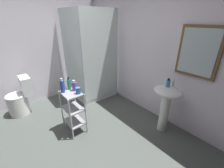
% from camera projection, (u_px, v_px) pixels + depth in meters
% --- Properties ---
extents(ground_plane, '(4.20, 4.20, 0.02)m').
position_uv_depth(ground_plane, '(65.00, 151.00, 2.17)').
color(ground_plane, '#4D534F').
extents(wall_back, '(4.20, 0.14, 2.50)m').
position_uv_depth(wall_back, '(151.00, 51.00, 2.71)').
color(wall_back, white).
rests_on(wall_back, ground_plane).
extents(wall_left, '(0.10, 4.20, 2.50)m').
position_uv_depth(wall_left, '(20.00, 48.00, 2.95)').
color(wall_left, white).
rests_on(wall_left, ground_plane).
extents(shower_stall, '(0.92, 0.92, 2.00)m').
position_uv_depth(shower_stall, '(90.00, 79.00, 3.51)').
color(shower_stall, white).
rests_on(shower_stall, ground_plane).
extents(pedestal_sink, '(0.46, 0.37, 0.81)m').
position_uv_depth(pedestal_sink, '(166.00, 101.00, 2.35)').
color(pedestal_sink, white).
rests_on(pedestal_sink, ground_plane).
extents(sink_faucet, '(0.03, 0.03, 0.10)m').
position_uv_depth(sink_faucet, '(173.00, 83.00, 2.30)').
color(sink_faucet, silver).
rests_on(sink_faucet, pedestal_sink).
extents(toilet, '(0.37, 0.49, 0.76)m').
position_uv_depth(toilet, '(20.00, 99.00, 2.91)').
color(toilet, white).
rests_on(toilet, ground_plane).
extents(storage_cart, '(0.38, 0.28, 0.74)m').
position_uv_depth(storage_cart, '(73.00, 109.00, 2.39)').
color(storage_cart, silver).
rests_on(storage_cart, ground_plane).
extents(hand_soap_bottle, '(0.06, 0.06, 0.14)m').
position_uv_depth(hand_soap_bottle, '(168.00, 83.00, 2.27)').
color(hand_soap_bottle, '#389ED1').
rests_on(hand_soap_bottle, pedestal_sink).
extents(body_wash_bottle_green, '(0.06, 0.06, 0.21)m').
position_uv_depth(body_wash_bottle_green, '(69.00, 84.00, 2.34)').
color(body_wash_bottle_green, '#299963').
rests_on(body_wash_bottle_green, storage_cart).
extents(conditioner_bottle_purple, '(0.07, 0.07, 0.18)m').
position_uv_depth(conditioner_bottle_purple, '(74.00, 86.00, 2.30)').
color(conditioner_bottle_purple, purple).
rests_on(conditioner_bottle_purple, storage_cart).
extents(shampoo_bottle_blue, '(0.06, 0.06, 0.23)m').
position_uv_depth(shampoo_bottle_blue, '(62.00, 86.00, 2.24)').
color(shampoo_bottle_blue, '#2B4DB5').
rests_on(shampoo_bottle_blue, storage_cart).
extents(rinse_cup, '(0.08, 0.08, 0.10)m').
position_uv_depth(rinse_cup, '(78.00, 91.00, 2.22)').
color(rinse_cup, '#3870B2').
rests_on(rinse_cup, storage_cart).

